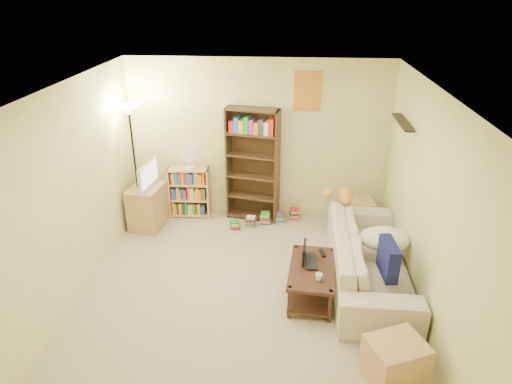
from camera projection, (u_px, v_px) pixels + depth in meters
room at (244, 172)px, 4.88m from camera, size 4.50×4.54×2.52m
sofa at (369, 257)px, 5.71m from camera, size 2.36×0.98×0.68m
navy_pillow at (388, 259)px, 5.12m from camera, size 0.17×0.46×0.40m
cream_blanket at (385, 239)px, 5.65m from camera, size 0.63×0.45×0.27m
tabby_cat at (342, 195)px, 6.37m from camera, size 0.53×0.20×0.18m
coffee_table at (312, 278)px, 5.43m from camera, size 0.61×1.00×0.42m
laptop at (315, 261)px, 5.45m from camera, size 0.38×0.26×0.03m
laptop_screen at (304, 252)px, 5.43m from camera, size 0.04×0.32×0.21m
mug at (319, 277)px, 5.12m from camera, size 0.09×0.09×0.08m
tv_remote at (322, 253)px, 5.63m from camera, size 0.09×0.18×0.02m
tv_stand at (148, 206)px, 7.03m from camera, size 0.51×0.67×0.66m
television at (144, 175)px, 6.81m from camera, size 0.70×0.26×0.39m
tall_bookshelf at (253, 163)px, 7.02m from camera, size 0.85×0.43×1.80m
short_bookshelf at (190, 192)px, 7.32m from camera, size 0.65×0.28×0.83m
desk_fan at (189, 155)px, 7.00m from camera, size 0.29×0.17×0.43m
floor_lamp at (131, 132)px, 6.57m from camera, size 0.32×0.32×1.90m
side_table at (359, 214)px, 7.00m from camera, size 0.47×0.47×0.47m
end_cabinet at (395, 361)px, 4.32m from camera, size 0.65×0.60×0.43m
book_stacks at (267, 219)px, 7.19m from camera, size 1.07×0.53×0.20m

